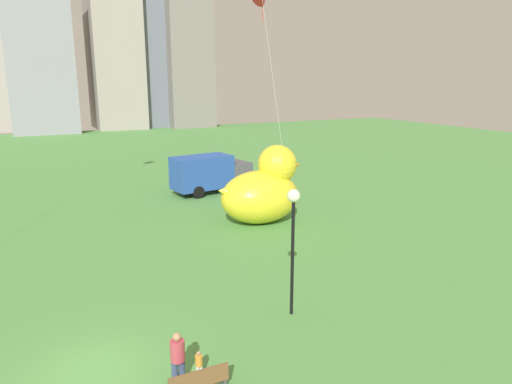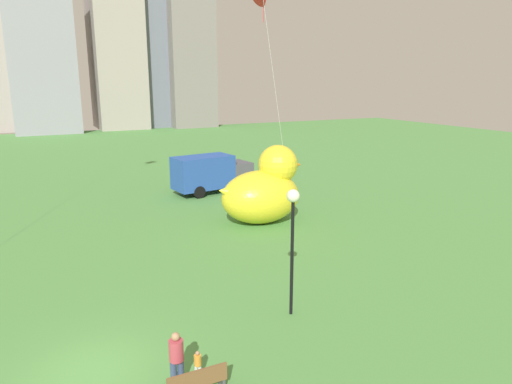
{
  "view_description": "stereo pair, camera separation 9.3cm",
  "coord_description": "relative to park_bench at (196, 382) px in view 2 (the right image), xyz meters",
  "views": [
    {
      "loc": [
        -0.99,
        -12.83,
        8.39
      ],
      "look_at": [
        7.52,
        4.41,
        3.71
      ],
      "focal_mm": 32.59,
      "sensor_mm": 36.0,
      "label": 1
    },
    {
      "loc": [
        -0.9,
        -12.87,
        8.39
      ],
      "look_at": [
        7.52,
        4.41,
        3.71
      ],
      "focal_mm": 32.59,
      "sensor_mm": 36.0,
      "label": 2
    }
  ],
  "objects": [
    {
      "name": "ground_plane",
      "position": [
        -2.44,
        2.35,
        -0.48
      ],
      "size": [
        140.0,
        140.0,
        0.0
      ],
      "primitive_type": "plane",
      "color": "#508D45"
    },
    {
      "name": "giant_inflatable_duck",
      "position": [
        8.84,
        13.46,
        1.49
      ],
      "size": [
        5.57,
        3.58,
        4.62
      ],
      "color": "yellow",
      "rests_on": "ground"
    },
    {
      "name": "person_child",
      "position": [
        0.31,
        0.77,
        0.0
      ],
      "size": [
        0.21,
        0.21,
        0.87
      ],
      "color": "silver",
      "rests_on": "ground"
    },
    {
      "name": "lamppost",
      "position": [
        4.62,
        2.89,
        3.1
      ],
      "size": [
        0.46,
        0.46,
        4.7
      ],
      "color": "black",
      "rests_on": "ground"
    },
    {
      "name": "park_bench",
      "position": [
        0.0,
        0.0,
        0.0
      ],
      "size": [
        1.67,
        0.45,
        0.9
      ],
      "color": "brown",
      "rests_on": "ground"
    },
    {
      "name": "person_adult",
      "position": [
        -0.32,
        0.7,
        0.44
      ],
      "size": [
        0.41,
        0.41,
        1.66
      ],
      "color": "#38476B",
      "rests_on": "ground"
    },
    {
      "name": "box_truck",
      "position": [
        8.67,
        21.9,
        0.97
      ],
      "size": [
        6.29,
        3.19,
        2.85
      ],
      "color": "#264CA5",
      "rests_on": "ground"
    },
    {
      "name": "city_skyline",
      "position": [
        7.59,
        75.17,
        12.81
      ],
      "size": [
        39.26,
        15.31,
        31.21
      ],
      "color": "#9E938C",
      "rests_on": "ground"
    }
  ]
}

